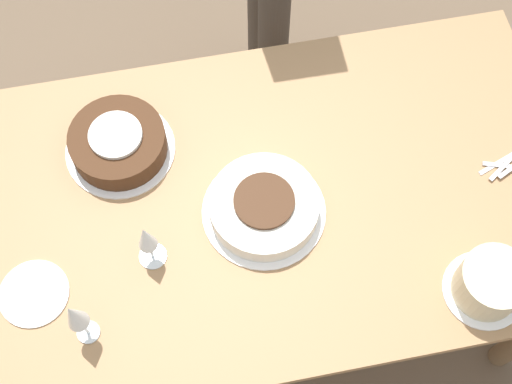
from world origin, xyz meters
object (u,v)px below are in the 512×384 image
Objects in this scene: cake_front_chocolate at (118,143)px; cake_back_decorated at (490,283)px; wine_glass_near at (147,239)px; wine_glass_far at (75,316)px; cake_center_white at (264,207)px.

cake_front_chocolate is 1.45× the size of cake_back_decorated.
wine_glass_far is at bearing 42.61° from wine_glass_near.
cake_center_white is at bearing -167.29° from wine_glass_near.
wine_glass_far is at bearing -4.70° from cake_back_decorated.
wine_glass_far is (0.98, -0.08, 0.09)m from cake_back_decorated.
cake_center_white is 1.58× the size of cake_back_decorated.
wine_glass_near reaches higher than cake_center_white.
cake_front_chocolate reaches higher than cake_center_white.
cake_center_white is 0.59m from cake_back_decorated.
cake_front_chocolate is 0.52m from wine_glass_far.
wine_glass_far is (0.13, 0.49, 0.11)m from cake_front_chocolate.
cake_center_white is 0.43m from cake_front_chocolate.
cake_front_chocolate is at bearing -36.24° from cake_center_white.
cake_back_decorated is 0.96× the size of wine_glass_far.
wine_glass_far reaches higher than wine_glass_near.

